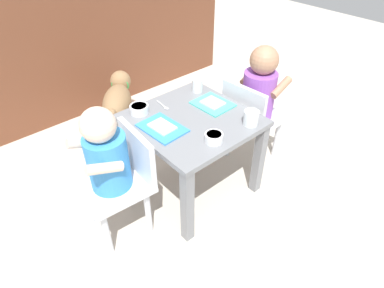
{
  "coord_description": "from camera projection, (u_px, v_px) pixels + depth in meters",
  "views": [
    {
      "loc": [
        -0.84,
        -0.96,
        1.27
      ],
      "look_at": [
        0.0,
        0.0,
        0.28
      ],
      "focal_mm": 30.88,
      "sensor_mm": 36.0,
      "label": 1
    }
  ],
  "objects": [
    {
      "name": "ground_plane",
      "position": [
        192.0,
        185.0,
        1.79
      ],
      "size": [
        7.0,
        7.0,
        0.0
      ],
      "primitive_type": "plane",
      "color": "beige"
    },
    {
      "name": "kitchen_cabinet_back",
      "position": [
        74.0,
        41.0,
        2.24
      ],
      "size": [
        2.31,
        0.36,
        0.91
      ],
      "primitive_type": "cube",
      "color": "brown",
      "rests_on": "ground"
    },
    {
      "name": "dining_table",
      "position": [
        192.0,
        132.0,
        1.57
      ],
      "size": [
        0.53,
        0.54,
        0.43
      ],
      "color": "slate",
      "rests_on": "ground"
    },
    {
      "name": "seated_child_left",
      "position": [
        110.0,
        160.0,
        1.33
      ],
      "size": [
        0.3,
        0.3,
        0.66
      ],
      "color": "silver",
      "rests_on": "ground"
    },
    {
      "name": "seated_child_right",
      "position": [
        258.0,
        94.0,
        1.73
      ],
      "size": [
        0.3,
        0.3,
        0.67
      ],
      "color": "silver",
      "rests_on": "ground"
    },
    {
      "name": "dog",
      "position": [
        118.0,
        100.0,
        2.07
      ],
      "size": [
        0.38,
        0.42,
        0.34
      ],
      "color": "olive",
      "rests_on": "ground"
    },
    {
      "name": "food_tray_left",
      "position": [
        162.0,
        128.0,
        1.45
      ],
      "size": [
        0.16,
        0.21,
        0.02
      ],
      "color": "#388CD8",
      "rests_on": "dining_table"
    },
    {
      "name": "food_tray_right",
      "position": [
        213.0,
        104.0,
        1.61
      ],
      "size": [
        0.16,
        0.19,
        0.02
      ],
      "color": "#4CC6BC",
      "rests_on": "dining_table"
    },
    {
      "name": "water_cup_left",
      "position": [
        251.0,
        119.0,
        1.47
      ],
      "size": [
        0.07,
        0.07,
        0.07
      ],
      "color": "white",
      "rests_on": "dining_table"
    },
    {
      "name": "water_cup_right",
      "position": [
        197.0,
        86.0,
        1.71
      ],
      "size": [
        0.06,
        0.06,
        0.07
      ],
      "color": "white",
      "rests_on": "dining_table"
    },
    {
      "name": "cereal_bowl_right_side",
      "position": [
        214.0,
        137.0,
        1.37
      ],
      "size": [
        0.08,
        0.08,
        0.04
      ],
      "color": "white",
      "rests_on": "dining_table"
    },
    {
      "name": "veggie_bowl_near",
      "position": [
        139.0,
        109.0,
        1.55
      ],
      "size": [
        0.09,
        0.09,
        0.04
      ],
      "color": "white",
      "rests_on": "dining_table"
    },
    {
      "name": "spoon_by_left_tray",
      "position": [
        164.0,
        106.0,
        1.6
      ],
      "size": [
        0.02,
        0.1,
        0.01
      ],
      "color": "silver",
      "rests_on": "dining_table"
    }
  ]
}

